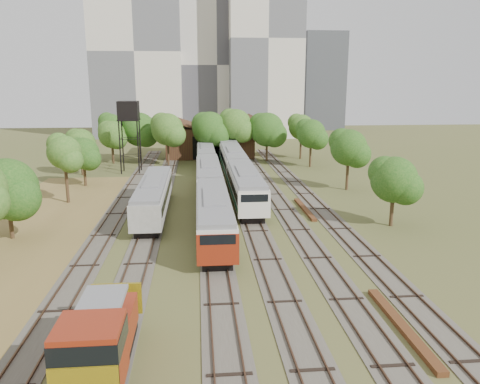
{
  "coord_description": "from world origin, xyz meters",
  "views": [
    {
      "loc": [
        -3.28,
        -30.89,
        13.51
      ],
      "look_at": [
        1.0,
        16.16,
        2.5
      ],
      "focal_mm": 35.0,
      "sensor_mm": 36.0,
      "label": 1
    }
  ],
  "objects": [
    {
      "name": "tower_centre",
      "position": [
        2.0,
        100.0,
        18.0
      ],
      "size": [
        20.0,
        18.0,
        36.0
      ],
      "primitive_type": "cube",
      "color": "beige",
      "rests_on": "ground"
    },
    {
      "name": "tree_band_left",
      "position": [
        -19.27,
        21.34,
        5.19
      ],
      "size": [
        6.77,
        66.14,
        8.35
      ],
      "color": "#382616",
      "rests_on": "ground"
    },
    {
      "name": "water_tower",
      "position": [
        -13.61,
        41.89,
        9.19
      ],
      "size": [
        3.15,
        3.15,
        10.9
      ],
      "color": "black",
      "rests_on": "ground"
    },
    {
      "name": "railcar_green_set",
      "position": [
        2.0,
        37.94,
        2.06
      ],
      "size": [
        3.15,
        52.08,
        3.9
      ],
      "color": "black",
      "rests_on": "ground"
    },
    {
      "name": "ground",
      "position": [
        0.0,
        0.0,
        0.0
      ],
      "size": [
        240.0,
        240.0,
        0.0
      ],
      "primitive_type": "plane",
      "color": "#475123",
      "rests_on": "ground"
    },
    {
      "name": "tracks",
      "position": [
        -0.67,
        25.0,
        0.04
      ],
      "size": [
        24.6,
        80.0,
        0.19
      ],
      "color": "#4C473D",
      "rests_on": "ground"
    },
    {
      "name": "railcar_rear",
      "position": [
        -2.0,
        44.91,
        1.87
      ],
      "size": [
        2.86,
        16.08,
        3.54
      ],
      "color": "black",
      "rests_on": "ground"
    },
    {
      "name": "shunter_locomotive",
      "position": [
        -8.0,
        -10.91,
        1.78
      ],
      "size": [
        2.82,
        8.1,
        3.69
      ],
      "color": "black",
      "rests_on": "ground"
    },
    {
      "name": "tower_left",
      "position": [
        -18.0,
        95.0,
        21.0
      ],
      "size": [
        22.0,
        16.0,
        42.0
      ],
      "primitive_type": "cube",
      "color": "beige",
      "rests_on": "ground"
    },
    {
      "name": "tower_far_right",
      "position": [
        34.0,
        110.0,
        14.0
      ],
      "size": [
        12.0,
        12.0,
        28.0
      ],
      "primitive_type": "cube",
      "color": "#404348",
      "rests_on": "ground"
    },
    {
      "name": "rail_pile_near",
      "position": [
        8.0,
        -7.88,
        0.15
      ],
      "size": [
        0.61,
        9.12,
        0.3
      ],
      "primitive_type": "cube",
      "color": "#5B331A",
      "rests_on": "ground"
    },
    {
      "name": "old_grey_coach",
      "position": [
        -8.0,
        17.41,
        1.97
      ],
      "size": [
        2.91,
        18.0,
        3.6
      ],
      "color": "black",
      "rests_on": "ground"
    },
    {
      "name": "railcar_red_set",
      "position": [
        -2.0,
        17.66,
        2.0
      ],
      "size": [
        3.05,
        34.58,
        3.78
      ],
      "color": "black",
      "rests_on": "ground"
    },
    {
      "name": "tree_band_far",
      "position": [
        -1.82,
        51.03,
        5.74
      ],
      "size": [
        37.9,
        10.83,
        9.13
      ],
      "color": "#382616",
      "rests_on": "ground"
    },
    {
      "name": "tower_right",
      "position": [
        14.0,
        92.0,
        24.0
      ],
      "size": [
        18.0,
        16.0,
        48.0
      ],
      "primitive_type": "cube",
      "color": "beige",
      "rests_on": "ground"
    },
    {
      "name": "rail_pile_far",
      "position": [
        8.2,
        17.41,
        0.14
      ],
      "size": [
        0.54,
        8.7,
        0.28
      ],
      "primitive_type": "cube",
      "color": "#5B331A",
      "rests_on": "ground"
    },
    {
      "name": "dry_grass_patch",
      "position": [
        -18.0,
        8.0,
        0.02
      ],
      "size": [
        14.0,
        60.0,
        0.04
      ],
      "primitive_type": "cube",
      "color": "brown",
      "rests_on": "ground"
    },
    {
      "name": "maintenance_shed",
      "position": [
        -1.0,
        57.98,
        2.91
      ],
      "size": [
        16.45,
        11.55,
        7.58
      ],
      "color": "#3D2016",
      "rests_on": "ground"
    },
    {
      "name": "tree_band_right",
      "position": [
        15.47,
        28.38,
        5.2
      ],
      "size": [
        5.4,
        37.58,
        7.84
      ],
      "color": "#382616",
      "rests_on": "ground"
    }
  ]
}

